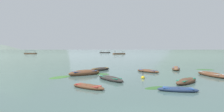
% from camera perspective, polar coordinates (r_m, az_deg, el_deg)
% --- Properties ---
extents(ground_plane, '(6000.00, 6000.00, 0.00)m').
position_cam_1_polar(ground_plane, '(1506.89, -0.36, 2.27)').
color(ground_plane, '#425B56').
extents(mountain_1, '(2096.14, 2096.14, 584.12)m').
position_cam_1_polar(mountain_1, '(2200.59, -27.99, 9.66)').
color(mountain_1, slate).
rests_on(mountain_1, ground).
extents(mountain_2, '(2450.77, 2450.77, 587.54)m').
position_cam_1_polar(mountain_2, '(2361.28, -0.96, 9.46)').
color(mountain_2, slate).
rests_on(mountain_2, ground).
extents(mountain_3, '(2233.42, 2233.42, 568.57)m').
position_cam_1_polar(mountain_3, '(2441.73, 19.43, 8.87)').
color(mountain_3, '#56665B').
rests_on(mountain_3, ground).
extents(rowboat_0, '(3.60, 3.41, 0.64)m').
position_cam_1_polar(rowboat_0, '(27.82, -4.05, -4.51)').
color(rowboat_0, '#2D2826').
rests_on(rowboat_0, ground).
extents(rowboat_1, '(3.53, 3.46, 0.53)m').
position_cam_1_polar(rowboat_1, '(26.37, 12.11, -5.01)').
color(rowboat_1, brown).
rests_on(rowboat_1, ground).
extents(rowboat_2, '(2.18, 4.75, 0.67)m').
position_cam_1_polar(rowboat_2, '(25.50, 30.69, -5.45)').
color(rowboat_2, brown).
rests_on(rowboat_2, ground).
extents(rowboat_3, '(3.45, 3.98, 0.62)m').
position_cam_1_polar(rowboat_3, '(19.06, -0.52, -7.72)').
color(rowboat_3, '#2D2826').
rests_on(rowboat_3, ground).
extents(rowboat_4, '(3.71, 3.53, 0.64)m').
position_cam_1_polar(rowboat_4, '(19.24, 23.97, -7.82)').
color(rowboat_4, '#4C3323').
rests_on(rowboat_4, ground).
extents(rowboat_5, '(3.49, 2.67, 0.48)m').
position_cam_1_polar(rowboat_5, '(15.48, -8.10, -10.28)').
color(rowboat_5, brown).
rests_on(rowboat_5, ground).
extents(rowboat_7, '(4.61, 3.55, 0.88)m').
position_cam_1_polar(rowboat_7, '(23.30, -9.31, -5.70)').
color(rowboat_7, brown).
rests_on(rowboat_7, ground).
extents(rowboat_9, '(3.42, 1.51, 0.47)m').
position_cam_1_polar(rowboat_9, '(15.30, 21.48, -10.59)').
color(rowboat_9, navy).
rests_on(rowboat_9, ground).
extents(rowboat_10, '(2.46, 3.96, 0.74)m').
position_cam_1_polar(rowboat_10, '(30.52, 20.94, -3.99)').
color(rowboat_10, brown).
rests_on(rowboat_10, ground).
extents(ferry_0, '(8.33, 3.37, 2.54)m').
position_cam_1_polar(ferry_0, '(135.90, -26.00, 0.85)').
color(ferry_0, brown).
rests_on(ferry_0, ground).
extents(ferry_1, '(10.01, 5.89, 2.54)m').
position_cam_1_polar(ferry_1, '(154.62, -2.41, 1.25)').
color(ferry_1, '#2D2826').
rests_on(ferry_1, ground).
extents(ferry_2, '(8.75, 5.50, 2.54)m').
position_cam_1_polar(ferry_2, '(115.03, 2.39, 0.86)').
color(ferry_2, brown).
rests_on(ferry_2, ground).
extents(mooring_buoy, '(0.45, 0.45, 1.11)m').
position_cam_1_polar(mooring_buoy, '(20.61, 10.49, -7.24)').
color(mooring_buoy, yellow).
rests_on(mooring_buoy, ground).
extents(weed_patch_0, '(2.46, 2.04, 0.14)m').
position_cam_1_polar(weed_patch_0, '(23.85, -3.35, -6.15)').
color(weed_patch_0, '#2D5628').
rests_on(weed_patch_0, ground).
extents(weed_patch_1, '(1.30, 2.81, 0.14)m').
position_cam_1_polar(weed_patch_1, '(25.78, -7.64, -5.52)').
color(weed_patch_1, '#477033').
rests_on(weed_patch_1, ground).
extents(weed_patch_2, '(3.05, 3.41, 0.14)m').
position_cam_1_polar(weed_patch_2, '(22.09, -17.32, -6.94)').
color(weed_patch_2, '#38662D').
rests_on(weed_patch_2, ground).
extents(weed_patch_3, '(2.56, 1.82, 0.14)m').
position_cam_1_polar(weed_patch_3, '(16.01, 14.78, -10.47)').
color(weed_patch_3, '#2D5628').
rests_on(weed_patch_3, ground).
extents(weed_patch_5, '(3.12, 1.95, 0.14)m').
position_cam_1_polar(weed_patch_5, '(32.90, 29.11, -4.09)').
color(weed_patch_5, '#2D5628').
rests_on(weed_patch_5, ground).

